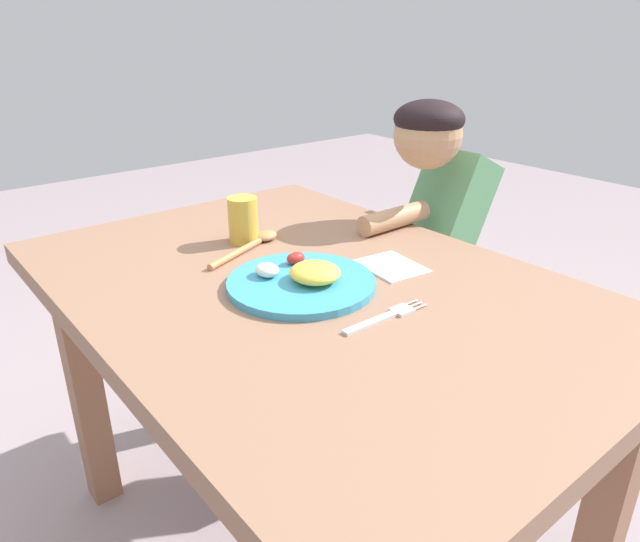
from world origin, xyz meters
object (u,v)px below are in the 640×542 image
at_px(fork, 385,317).
at_px(plate, 303,280).
at_px(drinking_cup, 243,220).
at_px(spoon, 254,243).
at_px(person, 440,265).

bearing_deg(fork, plate, 100.33).
xyz_separation_m(fork, drinking_cup, (-0.46, 0.01, 0.05)).
xyz_separation_m(spoon, person, (0.11, 0.52, -0.16)).
distance_m(plate, spoon, 0.24).
bearing_deg(person, drinking_cup, 74.02).
xyz_separation_m(drinking_cup, person, (0.15, 0.52, -0.20)).
height_order(spoon, person, person).
bearing_deg(fork, spoon, 89.12).
height_order(spoon, drinking_cup, drinking_cup).
xyz_separation_m(plate, person, (-0.13, 0.57, -0.16)).
xyz_separation_m(spoon, drinking_cup, (-0.04, -0.00, 0.04)).
relative_size(fork, person, 0.18).
distance_m(drinking_cup, person, 0.58).
relative_size(spoon, drinking_cup, 2.19).
bearing_deg(plate, drinking_cup, 170.75).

